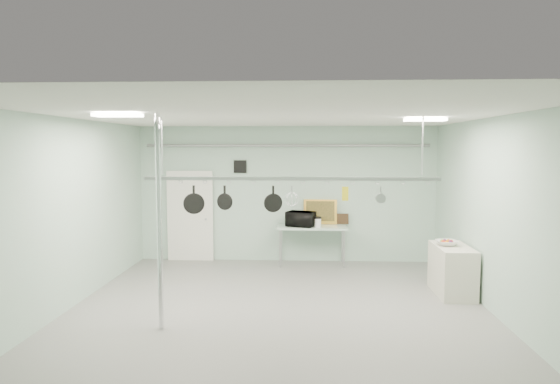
# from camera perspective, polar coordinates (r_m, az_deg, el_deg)

# --- Properties ---
(floor) EXTENTS (8.00, 8.00, 0.00)m
(floor) POSITION_cam_1_polar(r_m,az_deg,el_deg) (8.22, -0.33, -14.08)
(floor) COLOR gray
(floor) RESTS_ON ground
(ceiling) EXTENTS (7.00, 8.00, 0.02)m
(ceiling) POSITION_cam_1_polar(r_m,az_deg,el_deg) (7.78, -0.34, 8.69)
(ceiling) COLOR silver
(ceiling) RESTS_ON back_wall
(back_wall) EXTENTS (7.00, 0.02, 3.20)m
(back_wall) POSITION_cam_1_polar(r_m,az_deg,el_deg) (11.80, 0.76, -0.24)
(back_wall) COLOR #9DBDAC
(back_wall) RESTS_ON floor
(right_wall) EXTENTS (0.02, 8.00, 3.20)m
(right_wall) POSITION_cam_1_polar(r_m,az_deg,el_deg) (8.41, 24.19, -2.89)
(right_wall) COLOR #9DBDAC
(right_wall) RESTS_ON floor
(door) EXTENTS (1.10, 0.10, 2.20)m
(door) POSITION_cam_1_polar(r_m,az_deg,el_deg) (12.12, -10.20, -2.80)
(door) COLOR silver
(door) RESTS_ON floor
(wall_vent) EXTENTS (0.30, 0.04, 0.30)m
(wall_vent) POSITION_cam_1_polar(r_m,az_deg,el_deg) (11.83, -4.58, 2.91)
(wall_vent) COLOR black
(wall_vent) RESTS_ON back_wall
(conduit_pipe) EXTENTS (6.60, 0.07, 0.07)m
(conduit_pipe) POSITION_cam_1_polar(r_m,az_deg,el_deg) (11.66, 0.75, 5.35)
(conduit_pipe) COLOR gray
(conduit_pipe) RESTS_ON back_wall
(chrome_pole) EXTENTS (0.08, 0.08, 3.20)m
(chrome_pole) POSITION_cam_1_polar(r_m,az_deg,el_deg) (7.55, -13.62, -3.44)
(chrome_pole) COLOR silver
(chrome_pole) RESTS_ON floor
(prep_table) EXTENTS (1.60, 0.70, 0.91)m
(prep_table) POSITION_cam_1_polar(r_m,az_deg,el_deg) (11.51, 3.67, -4.25)
(prep_table) COLOR #ADCBB6
(prep_table) RESTS_ON floor
(side_cabinet) EXTENTS (0.60, 1.20, 0.90)m
(side_cabinet) POSITION_cam_1_polar(r_m,az_deg,el_deg) (9.81, 19.07, -8.45)
(side_cabinet) COLOR beige
(side_cabinet) RESTS_ON floor
(pot_rack) EXTENTS (4.80, 0.06, 1.00)m
(pot_rack) POSITION_cam_1_polar(r_m,az_deg,el_deg) (8.07, 1.20, 1.74)
(pot_rack) COLOR #B7B7BC
(pot_rack) RESTS_ON ceiling
(light_panel_left) EXTENTS (0.65, 0.30, 0.05)m
(light_panel_left) POSITION_cam_1_polar(r_m,az_deg,el_deg) (7.45, -18.05, 8.37)
(light_panel_left) COLOR white
(light_panel_left) RESTS_ON ceiling
(light_panel_right) EXTENTS (0.65, 0.30, 0.05)m
(light_panel_right) POSITION_cam_1_polar(r_m,az_deg,el_deg) (8.59, 16.25, 7.96)
(light_panel_right) COLOR white
(light_panel_right) RESTS_ON ceiling
(microwave) EXTENTS (0.72, 0.61, 0.34)m
(microwave) POSITION_cam_1_polar(r_m,az_deg,el_deg) (11.40, 2.41, -3.10)
(microwave) COLOR black
(microwave) RESTS_ON prep_table
(coffee_canister) EXTENTS (0.15, 0.15, 0.20)m
(coffee_canister) POSITION_cam_1_polar(r_m,az_deg,el_deg) (11.30, 4.35, -3.54)
(coffee_canister) COLOR white
(coffee_canister) RESTS_ON prep_table
(painting_large) EXTENTS (0.78, 0.15, 0.58)m
(painting_large) POSITION_cam_1_polar(r_m,az_deg,el_deg) (11.76, 4.62, -2.27)
(painting_large) COLOR gold
(painting_large) RESTS_ON prep_table
(painting_small) EXTENTS (0.30, 0.09, 0.25)m
(painting_small) POSITION_cam_1_polar(r_m,az_deg,el_deg) (11.81, 7.11, -3.07)
(painting_small) COLOR #312011
(painting_small) RESTS_ON prep_table
(fruit_bowl) EXTENTS (0.41, 0.41, 0.10)m
(fruit_bowl) POSITION_cam_1_polar(r_m,az_deg,el_deg) (9.73, 18.50, -5.54)
(fruit_bowl) COLOR silver
(fruit_bowl) RESTS_ON side_cabinet
(skillet_left) EXTENTS (0.35, 0.14, 0.48)m
(skillet_left) POSITION_cam_1_polar(r_m,az_deg,el_deg) (8.30, -9.82, -0.90)
(skillet_left) COLOR black
(skillet_left) RESTS_ON pot_rack
(skillet_mid) EXTENTS (0.28, 0.13, 0.38)m
(skillet_mid) POSITION_cam_1_polar(r_m,az_deg,el_deg) (8.20, -6.34, -0.58)
(skillet_mid) COLOR black
(skillet_mid) RESTS_ON pot_rack
(skillet_right) EXTENTS (0.31, 0.14, 0.42)m
(skillet_right) POSITION_cam_1_polar(r_m,az_deg,el_deg) (8.11, -0.79, -0.75)
(skillet_right) COLOR black
(skillet_right) RESTS_ON pot_rack
(whisk) EXTENTS (0.22, 0.22, 0.36)m
(whisk) POSITION_cam_1_polar(r_m,az_deg,el_deg) (8.10, 1.37, -0.57)
(whisk) COLOR #A3A2A6
(whisk) RESTS_ON pot_rack
(grater) EXTENTS (0.10, 0.04, 0.25)m
(grater) POSITION_cam_1_polar(r_m,az_deg,el_deg) (8.11, 7.46, -0.18)
(grater) COLOR gold
(grater) RESTS_ON pot_rack
(saucepan) EXTENTS (0.18, 0.14, 0.27)m
(saucepan) POSITION_cam_1_polar(r_m,az_deg,el_deg) (8.18, 11.43, -0.27)
(saucepan) COLOR #B0B1B5
(saucepan) RESTS_ON pot_rack
(fruit_cluster) EXTENTS (0.24, 0.24, 0.09)m
(fruit_cluster) POSITION_cam_1_polar(r_m,az_deg,el_deg) (9.73, 18.51, -5.31)
(fruit_cluster) COLOR #B42910
(fruit_cluster) RESTS_ON fruit_bowl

